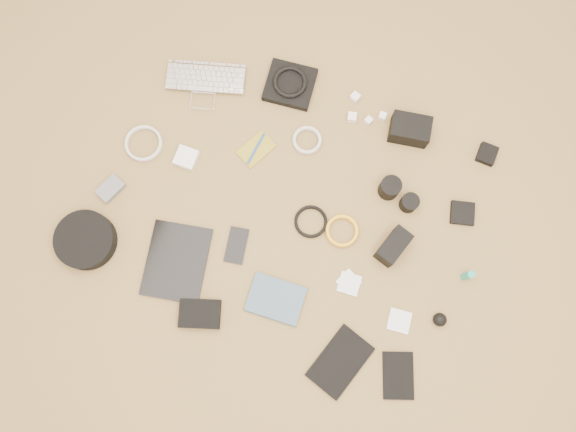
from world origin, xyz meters
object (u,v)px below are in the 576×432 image
at_px(tablet, 177,262).
at_px(paperback, 269,319).
at_px(laptop, 205,88).
at_px(headphone_case, 86,240).
at_px(phone, 237,245).
at_px(dslr_camera, 410,129).

distance_m(tablet, paperback, 0.39).
distance_m(laptop, tablet, 0.68).
bearing_deg(headphone_case, tablet, 11.22).
relative_size(headphone_case, paperback, 1.11).
bearing_deg(phone, tablet, -153.47).
bearing_deg(paperback, tablet, 76.65).
xyz_separation_m(phone, headphone_case, (-0.50, -0.21, 0.02)).
relative_size(phone, paperback, 0.69).
xyz_separation_m(phone, paperback, (0.22, -0.19, 0.00)).
bearing_deg(paperback, laptop, 34.08).
relative_size(phone, headphone_case, 0.62).
xyz_separation_m(laptop, dslr_camera, (0.78, 0.15, 0.03)).
bearing_deg(headphone_case, phone, 22.51).
height_order(tablet, headphone_case, headphone_case).
relative_size(dslr_camera, tablet, 0.52).
relative_size(laptop, phone, 2.30).
height_order(laptop, phone, laptop).
height_order(laptop, paperback, laptop).
distance_m(dslr_camera, tablet, 0.99).
height_order(phone, headphone_case, headphone_case).
distance_m(dslr_camera, headphone_case, 1.26).
height_order(laptop, tablet, laptop).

